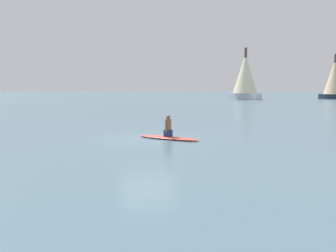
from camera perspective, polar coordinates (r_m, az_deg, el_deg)
name	(u,v)px	position (r m, az deg, el deg)	size (l,w,h in m)	color
ground_plane	(148,139)	(15.86, -3.25, -2.15)	(400.00, 400.00, 0.00)	slate
surfboard	(168,138)	(15.91, 0.01, -1.90)	(3.10, 0.69, 0.12)	#D84C3F
person_paddler	(168,127)	(15.85, 0.01, -0.10)	(0.41, 0.41, 0.98)	navy
sailboat_near_right	(334,78)	(77.32, 25.21, 7.00)	(5.13, 5.56, 8.80)	#2D3851
sailboat_far_left	(245,75)	(69.18, 12.33, 7.97)	(6.07, 6.68, 9.72)	silver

